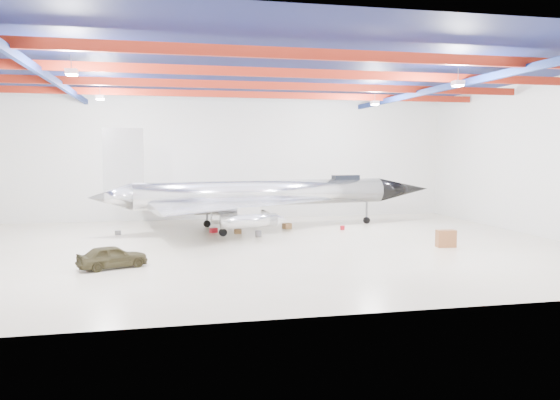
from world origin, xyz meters
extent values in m
plane|color=beige|center=(0.00, 0.00, 0.00)|extent=(40.00, 40.00, 0.00)
plane|color=silver|center=(0.00, 15.00, 5.50)|extent=(40.00, 0.00, 40.00)
plane|color=silver|center=(20.00, 0.00, 5.50)|extent=(0.00, 30.00, 30.00)
plane|color=#0A0F38|center=(0.00, 0.00, 11.00)|extent=(40.00, 40.00, 0.00)
cube|color=maroon|center=(0.00, -9.00, 10.40)|extent=(39.50, 0.25, 0.50)
cube|color=maroon|center=(0.00, -3.00, 10.40)|extent=(39.50, 0.25, 0.50)
cube|color=maroon|center=(0.00, 3.00, 10.40)|extent=(39.50, 0.25, 0.50)
cube|color=maroon|center=(0.00, 9.00, 10.40)|extent=(39.50, 0.25, 0.50)
cube|color=#0D1C51|center=(-12.00, 0.00, 10.10)|extent=(0.25, 29.50, 0.40)
cube|color=#0D1C51|center=(12.00, 0.00, 10.10)|extent=(0.25, 29.50, 0.40)
cube|color=silver|center=(-10.00, -6.00, 9.70)|extent=(0.55, 0.55, 0.25)
cube|color=silver|center=(10.00, -6.00, 9.70)|extent=(0.55, 0.55, 0.25)
cube|color=silver|center=(-10.00, 6.00, 9.70)|extent=(0.55, 0.55, 0.25)
cube|color=silver|center=(10.00, 6.00, 9.70)|extent=(0.55, 0.55, 0.25)
cylinder|color=silver|center=(1.77, 7.72, 2.79)|extent=(20.00, 4.89, 1.99)
cone|color=black|center=(14.09, 9.54, 2.79)|extent=(5.22, 2.70, 1.99)
cone|color=silver|center=(-9.56, 6.04, 2.79)|extent=(3.25, 2.41, 1.99)
cube|color=silver|center=(-8.57, 6.18, 5.38)|extent=(2.78, 0.53, 4.48)
cube|color=black|center=(8.67, 8.74, 3.84)|extent=(2.29, 1.11, 0.50)
cylinder|color=silver|center=(-0.38, 1.86, 1.39)|extent=(3.88, 1.44, 0.90)
cylinder|color=silver|center=(-0.74, 4.32, 1.39)|extent=(3.88, 1.44, 0.90)
cylinder|color=silver|center=(-1.62, 10.24, 1.39)|extent=(3.88, 1.44, 0.90)
cylinder|color=silver|center=(-1.99, 12.70, 1.39)|extent=(3.88, 1.44, 0.90)
cylinder|color=#59595B|center=(10.64, 9.03, 0.90)|extent=(0.18, 0.18, 1.79)
cylinder|color=black|center=(10.64, 9.03, 0.28)|extent=(0.58, 0.30, 0.56)
cylinder|color=#59595B|center=(-1.80, 4.67, 0.90)|extent=(0.18, 0.18, 1.79)
cylinder|color=black|center=(-1.80, 4.67, 0.28)|extent=(0.58, 0.30, 0.56)
cylinder|color=#59595B|center=(-2.53, 9.60, 0.90)|extent=(0.18, 0.18, 1.79)
cylinder|color=black|center=(-2.53, 9.60, 0.28)|extent=(0.58, 0.30, 0.56)
imported|color=#37311B|center=(-8.49, -4.77, 0.60)|extent=(3.77, 2.60, 1.19)
cube|color=brown|center=(11.37, -2.71, 0.54)|extent=(1.24, 0.71, 1.08)
cube|color=#A3101B|center=(-2.29, 6.57, 0.17)|extent=(0.62, 0.57, 0.35)
cylinder|color=#59595B|center=(0.62, 3.95, 0.21)|extent=(0.52, 0.52, 0.43)
cube|color=olive|center=(3.47, 7.45, 0.21)|extent=(0.76, 0.70, 0.43)
cube|color=#59595B|center=(-9.15, 7.07, 0.15)|extent=(0.43, 0.34, 0.29)
cylinder|color=#A3101B|center=(7.49, 5.93, 0.16)|extent=(0.45, 0.45, 0.33)
cube|color=olive|center=(-0.62, 5.64, 0.17)|extent=(0.53, 0.45, 0.33)
cylinder|color=#59595B|center=(1.07, 9.29, 0.15)|extent=(0.42, 0.42, 0.31)
camera|label=1|loc=(-5.87, -33.53, 5.92)|focal=35.00mm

